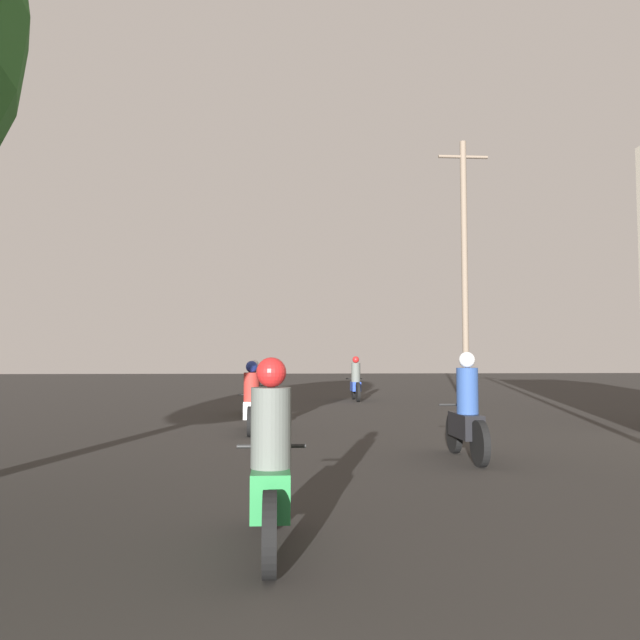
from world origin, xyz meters
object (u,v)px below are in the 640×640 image
motorcycle_black (466,417)px  utility_pole_far (465,267)px  motorcycle_white (252,404)px  motorcycle_yellow (254,392)px  motorcycle_blue (356,383)px  motorcycle_green (271,473)px

motorcycle_black → utility_pole_far: utility_pole_far is taller
motorcycle_white → utility_pole_far: bearing=54.0°
motorcycle_yellow → utility_pole_far: 7.84m
motorcycle_black → motorcycle_white: bearing=130.3°
motorcycle_white → motorcycle_yellow: size_ratio=0.94×
motorcycle_black → utility_pole_far: bearing=70.4°
motorcycle_white → utility_pole_far: (6.43, 6.32, 3.80)m
motorcycle_black → motorcycle_blue: 12.89m
motorcycle_green → motorcycle_blue: 17.35m
motorcycle_black → motorcycle_yellow: 8.58m
motorcycle_yellow → motorcycle_blue: 6.08m
motorcycle_green → motorcycle_blue: size_ratio=0.94×
motorcycle_green → motorcycle_yellow: bearing=83.6°
motorcycle_yellow → motorcycle_blue: motorcycle_blue is taller
motorcycle_green → motorcycle_white: motorcycle_green is taller
motorcycle_green → motorcycle_black: bearing=46.5°
motorcycle_black → motorcycle_yellow: motorcycle_black is taller
motorcycle_green → motorcycle_black: (2.89, 4.23, 0.03)m
motorcycle_black → motorcycle_white: size_ratio=0.98×
motorcycle_white → motorcycle_yellow: 4.22m
motorcycle_blue → utility_pole_far: (3.12, -2.94, 3.76)m
motorcycle_green → motorcycle_blue: bearing=71.4°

